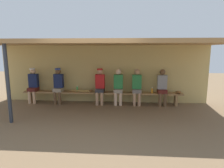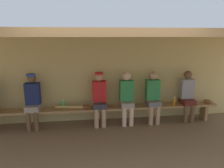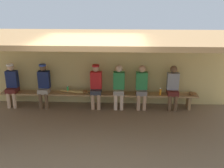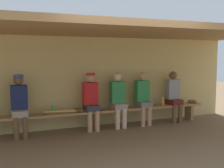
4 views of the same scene
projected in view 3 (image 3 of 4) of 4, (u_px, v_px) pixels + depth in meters
name	position (u px, v px, depth m)	size (l,w,h in m)	color
ground_plane	(93.00, 132.00, 6.57)	(24.00, 24.00, 0.00)	brown
back_wall	(99.00, 69.00, 8.10)	(8.00, 0.20, 2.20)	tan
dugout_roof	(94.00, 38.00, 6.50)	(8.00, 2.80, 0.12)	#9E7547
bench	(98.00, 95.00, 7.91)	(6.00, 0.36, 0.46)	#9E7547
player_shirtless_tan	(142.00, 85.00, 7.75)	(0.34, 0.42, 1.34)	slate
player_in_blue	(44.00, 83.00, 7.86)	(0.34, 0.42, 1.34)	gray
player_middle	(173.00, 86.00, 7.71)	(0.34, 0.42, 1.34)	#591E19
player_near_post	(96.00, 84.00, 7.80)	(0.34, 0.42, 1.34)	#333338
player_with_sunglasses	(12.00, 83.00, 7.91)	(0.34, 0.42, 1.34)	#591E19
player_leftmost	(119.00, 85.00, 7.77)	(0.34, 0.42, 1.34)	gray
water_bottle_clear	(68.00, 89.00, 7.94)	(0.06, 0.06, 0.21)	green
water_bottle_orange	(160.00, 92.00, 7.73)	(0.06, 0.06, 0.21)	orange
baseball_glove_worn	(192.00, 93.00, 7.73)	(0.24, 0.17, 0.09)	brown
baseball_glove_tan	(85.00, 92.00, 7.86)	(0.24, 0.17, 0.09)	brown
baseball_bat	(75.00, 92.00, 7.90)	(0.07, 0.07, 0.88)	tan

